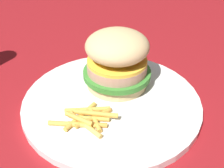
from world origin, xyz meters
TOP-DOWN VIEW (x-y plane):
  - ground_plane at (0.00, 0.00)m, footprint 1.60×1.60m
  - plate at (-0.00, 0.02)m, footprint 0.28×0.28m
  - sandwich at (-0.04, -0.00)m, footprint 0.11×0.11m
  - fries_pile at (0.06, 0.01)m, footprint 0.08×0.08m

SIDE VIEW (x-z plane):
  - ground_plane at x=0.00m, z-range 0.00..0.00m
  - plate at x=0.00m, z-range 0.00..0.01m
  - fries_pile at x=0.06m, z-range 0.01..0.02m
  - sandwich at x=-0.04m, z-range 0.01..0.11m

